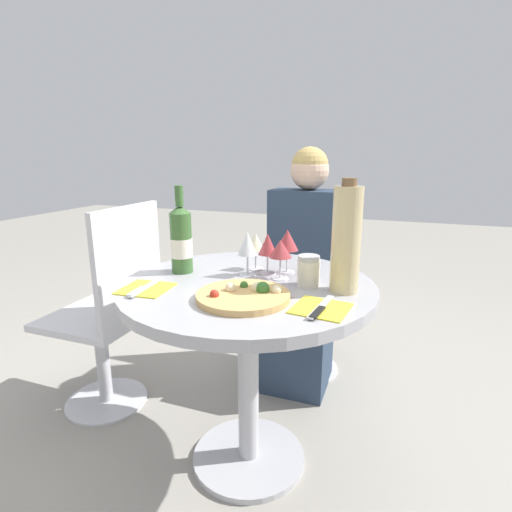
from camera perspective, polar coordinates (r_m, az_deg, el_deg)
ground_plane at (r=1.72m, az=-1.04°, el=-26.97°), size 12.00×12.00×0.00m
dining_table at (r=1.40m, az=-1.15°, el=-9.19°), size 0.86×0.86×0.71m
chair_behind_diner at (r=2.16m, az=7.55°, el=-4.32°), size 0.41×0.41×0.93m
seated_diner at (r=2.00m, az=6.70°, el=-3.47°), size 0.37×0.41×1.17m
chair_empty_side at (r=1.88m, az=-20.02°, el=-8.01°), size 0.41×0.41×0.93m
pizza_large at (r=1.20m, az=-1.68°, el=-5.62°), size 0.28×0.28×0.05m
wine_bottle at (r=1.47m, az=-10.65°, el=2.30°), size 0.08×0.08×0.32m
tall_carafe at (r=1.25m, az=12.75°, el=2.33°), size 0.09×0.09×0.35m
sugar_shaker at (r=1.32m, az=7.51°, el=-2.13°), size 0.07×0.07×0.10m
wine_glass_back_left at (r=1.48m, az=-0.04°, el=1.88°), size 0.07×0.07×0.14m
wine_glass_front_right at (r=1.37m, az=3.52°, el=0.93°), size 0.08×0.08×0.14m
wine_glass_back_right at (r=1.44m, az=4.50°, el=2.21°), size 0.08×0.08×0.16m
wine_glass_front_left at (r=1.40m, az=-1.24°, el=1.66°), size 0.07×0.07×0.16m
wine_glass_center at (r=1.42m, az=1.67°, el=1.58°), size 0.07×0.07×0.15m
place_setting_left at (r=1.33m, az=-15.54°, el=-4.49°), size 0.16×0.19×0.01m
place_setting_right at (r=1.14m, az=9.22°, el=-7.38°), size 0.17×0.19×0.01m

